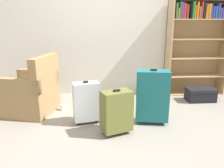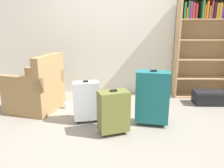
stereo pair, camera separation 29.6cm
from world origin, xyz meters
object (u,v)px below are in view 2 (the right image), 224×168
storage_box (208,97)px  suitcase_olive (113,111)px  suitcase_silver (86,101)px  suitcase_teal (152,97)px  bookshelf (207,39)px  mug (67,106)px  armchair (37,91)px

storage_box → suitcase_olive: bearing=-146.3°
suitcase_silver → storage_box: bearing=20.4°
suitcase_silver → suitcase_teal: bearing=-4.1°
suitcase_silver → suitcase_olive: 0.51m
bookshelf → suitcase_olive: bearing=-136.9°
storage_box → suitcase_teal: bearing=-143.7°
mug → suitcase_teal: suitcase_teal is taller
bookshelf → suitcase_silver: (-2.07, -1.24, -0.76)m
bookshelf → armchair: size_ratio=1.96×
suitcase_silver → suitcase_teal: 0.91m
armchair → mug: armchair is taller
mug → suitcase_olive: bearing=-47.3°
mug → suitcase_silver: bearing=-52.1°
bookshelf → armchair: bookshelf is taller
suitcase_silver → suitcase_teal: suitcase_teal is taller
mug → suitcase_teal: 1.47m
suitcase_silver → bookshelf: bearing=30.9°
storage_box → suitcase_olive: size_ratio=0.86×
storage_box → suitcase_olive: 1.97m
suitcase_teal → suitcase_olive: suitcase_teal is taller
armchair → bookshelf: bearing=15.0°
mug → suitcase_olive: size_ratio=0.21×
bookshelf → suitcase_silver: size_ratio=2.90×
bookshelf → suitcase_olive: 2.44m
armchair → suitcase_teal: 1.84m
armchair → suitcase_silver: 0.97m
mug → suitcase_silver: (0.40, -0.51, 0.27)m
mug → suitcase_olive: (0.78, -0.85, 0.26)m
suitcase_teal → mug: bearing=156.2°
storage_box → suitcase_teal: suitcase_teal is taller
storage_box → suitcase_olive: (-1.63, -1.09, 0.18)m
armchair → suitcase_olive: 1.47m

